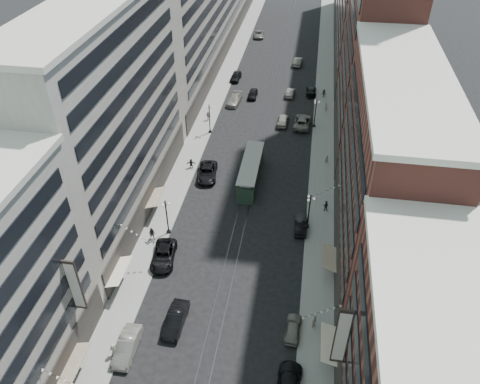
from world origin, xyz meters
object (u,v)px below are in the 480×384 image
Objects in this scene: pedestrian_extra_0 at (326,107)px; car_2 at (164,255)px; lamppost_sw_mid at (210,118)px; car_5 at (176,320)px; car_8 at (234,100)px; pedestrian_9 at (324,94)px; pedestrian_2 at (152,234)px; car_extra_1 at (259,34)px; lamppost_se_far at (309,210)px; pedestrian_4 at (314,321)px; streetcar at (251,172)px; car_11 at (302,122)px; pedestrian_6 at (208,116)px; lamppost_se_mid at (315,112)px; car_extra_0 at (290,93)px; car_1 at (127,346)px; car_4 at (293,328)px; car_9 at (236,76)px; pedestrian_8 at (327,159)px; lamppost_sw_far at (167,216)px; car_12 at (311,91)px; pedestrian_5 at (191,163)px; car_10 at (301,224)px; car_13 at (253,94)px; car_7 at (207,172)px; car_14 at (298,62)px; pedestrian_7 at (326,206)px; pedestrian_1 at (114,350)px; car_extra_2 at (283,120)px.

car_2 is at bearing -125.17° from pedestrian_extra_0.
lamppost_sw_mid is 41.57m from car_5.
pedestrian_9 is at bearing 22.71° from car_8.
pedestrian_2 is 0.35× the size of car_extra_1.
lamppost_se_far is 2.88× the size of pedestrian_4.
streetcar reaches higher than car_11.
car_11 is at bearing -165.04° from pedestrian_6.
pedestrian_6 is (-21.08, 43.58, -0.10)m from pedestrian_4.
lamppost_se_far is 28.36m from car_11.
lamppost_se_mid is 13.58m from car_extra_0.
lamppost_se_mid reaches higher than pedestrian_4.
pedestrian_2 is 48.25m from car_extra_0.
car_4 is (16.80, 4.99, -0.15)m from car_1.
pedestrian_8 is (19.98, -30.06, 0.08)m from car_9.
pedestrian_6 is (-2.09, -18.92, 0.18)m from car_9.
lamppost_sw_far is at bearing -87.58° from car_8.
pedestrian_6 is (-2.09, 49.61, 0.15)m from car_1.
lamppost_sw_far reaches higher than car_8.
car_11 is 13.77m from car_12.
car_12 is (16.53, -4.39, -0.11)m from car_9.
lamppost_sw_mid reaches higher than pedestrian_2.
lamppost_sw_far reaches higher than car_11.
car_1 is 16.80m from pedestrian_2.
car_1 is at bearing -133.91° from car_5.
lamppost_sw_far is 1.33× the size of car_4.
pedestrian_5 is at bearing 82.61° from pedestrian_2.
car_extra_1 is (-15.08, 74.35, -0.03)m from car_10.
car_13 is at bearing 82.45° from lamppost_sw_far.
car_7 is 30.77m from pedestrian_extra_0.
pedestrian_7 is at bearing 101.66° from car_14.
pedestrian_4 reaches higher than pedestrian_2.
pedestrian_6 reaches higher than car_11.
car_7 is 48.49m from car_14.
car_7 reaches higher than pedestrian_8.
pedestrian_9 is at bearing 148.03° from car_12.
pedestrian_1 is 0.36× the size of car_14.
car_2 is 55.27m from car_9.
car_8 is at bearing 87.71° from car_1.
lamppost_sw_far is 3.35× the size of pedestrian_7.
pedestrian_2 is 0.38× the size of car_14.
car_12 is (16.53, 50.88, -0.10)m from car_2.
car_14 is (12.90, 10.46, -0.01)m from car_9.
lamppost_sw_far is at bearing -123.70° from streetcar.
car_extra_2 is at bearing 82.19° from car_5.
car_1 is at bearing -93.81° from car_13.
car_14 is at bearing -89.89° from car_extra_2.
car_1 is 27.56m from car_10.
pedestrian_9 is (19.13, -5.91, 0.15)m from car_9.
car_7 is at bearing 56.74° from car_11.
car_extra_0 is (3.94, 30.49, -0.86)m from streetcar.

